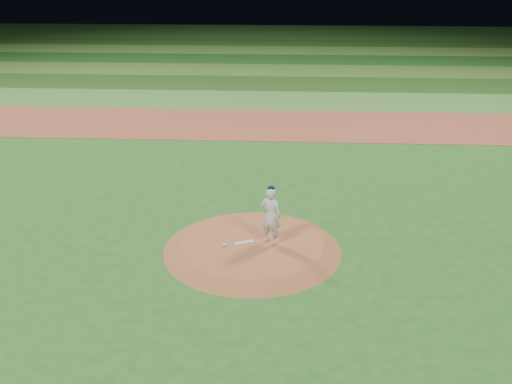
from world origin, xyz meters
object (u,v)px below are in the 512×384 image
at_px(pitching_rubber, 244,242).
at_px(pitcher_on_mound, 271,215).
at_px(pitchers_mound, 252,246).
at_px(rosin_bag, 224,245).

relative_size(pitching_rubber, pitcher_on_mound, 0.33).
xyz_separation_m(pitchers_mound, pitching_rubber, (-0.24, -0.06, 0.14)).
relative_size(pitchers_mound, pitcher_on_mound, 2.92).
relative_size(pitchers_mound, pitching_rubber, 8.86).
bearing_deg(pitcher_on_mound, pitchers_mound, -177.87).
distance_m(pitchers_mound, pitching_rubber, 0.29).
bearing_deg(pitching_rubber, rosin_bag, 177.70).
xyz_separation_m(rosin_bag, pitcher_on_mound, (1.40, 0.31, 0.89)).
xyz_separation_m(pitching_rubber, rosin_bag, (-0.60, -0.23, 0.02)).
distance_m(pitchers_mound, rosin_bag, 0.90).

